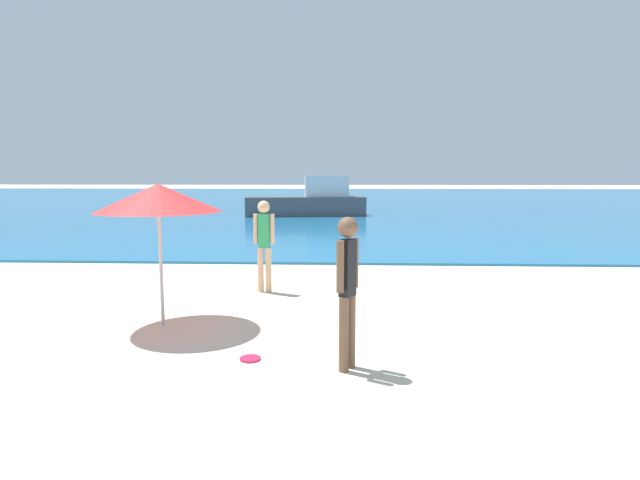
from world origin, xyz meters
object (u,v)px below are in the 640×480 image
object	(u,v)px
frisbee	(250,359)
beach_umbrella	(158,198)
person_standing	(347,284)
boat_near	(310,202)
person_distant	(264,240)

from	to	relation	value
frisbee	beach_umbrella	xyz separation A→B (m)	(-1.50, 1.34, 1.81)
person_standing	boat_near	world-z (taller)	boat_near
person_distant	frisbee	bearing A→B (deg)	-82.90
frisbee	boat_near	distance (m)	20.34
boat_near	frisbee	bearing A→B (deg)	84.78
boat_near	beach_umbrella	size ratio (longest dim) A/B	3.01
boat_near	beach_umbrella	distance (m)	19.02
frisbee	boat_near	bearing A→B (deg)	91.61
person_distant	beach_umbrella	size ratio (longest dim) A/B	0.83
person_standing	person_distant	bearing A→B (deg)	-127.50
person_distant	beach_umbrella	world-z (taller)	beach_umbrella
frisbee	person_distant	world-z (taller)	person_distant
person_standing	frisbee	bearing A→B (deg)	-71.32
person_standing	boat_near	distance (m)	20.63
person_distant	beach_umbrella	bearing A→B (deg)	-116.70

